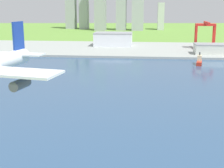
% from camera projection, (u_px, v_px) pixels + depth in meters
% --- Properties ---
extents(ground_plane, '(2400.00, 2400.00, 0.00)m').
position_uv_depth(ground_plane, '(111.00, 84.00, 257.86)').
color(ground_plane, '#639339').
extents(water_bay, '(840.00, 360.00, 0.15)m').
position_uv_depth(water_bay, '(100.00, 107.00, 199.86)').
color(water_bay, '#2D4C70').
rests_on(water_bay, ground).
extents(industrial_pier, '(840.00, 140.00, 2.50)m').
position_uv_depth(industrial_pier, '(126.00, 49.00, 441.18)').
color(industrial_pier, '#979D98').
rests_on(industrial_pier, ground).
extents(tugboat_small, '(8.23, 20.29, 12.09)m').
position_uv_depth(tugboat_small, '(199.00, 61.00, 336.21)').
color(tugboat_small, '#B22D1E').
rests_on(tugboat_small, water_bay).
extents(port_crane_red, '(25.21, 34.57, 34.33)m').
position_uv_depth(port_crane_red, '(205.00, 29.00, 430.58)').
color(port_crane_red, red).
rests_on(port_crane_red, industrial_pier).
extents(warehouse_main, '(51.49, 33.14, 18.07)m').
position_uv_depth(warehouse_main, '(113.00, 39.00, 460.94)').
color(warehouse_main, silver).
rests_on(warehouse_main, industrial_pier).
extents(warehouse_annex, '(37.62, 22.75, 11.80)m').
position_uv_depth(warehouse_annex, '(211.00, 49.00, 389.17)').
color(warehouse_annex, silver).
rests_on(warehouse_annex, industrial_pier).
extents(distant_skyline, '(225.36, 66.16, 140.81)m').
position_uv_depth(distant_skyline, '(107.00, 3.00, 746.79)').
color(distant_skyline, '#9A9FA4').
rests_on(distant_skyline, ground).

